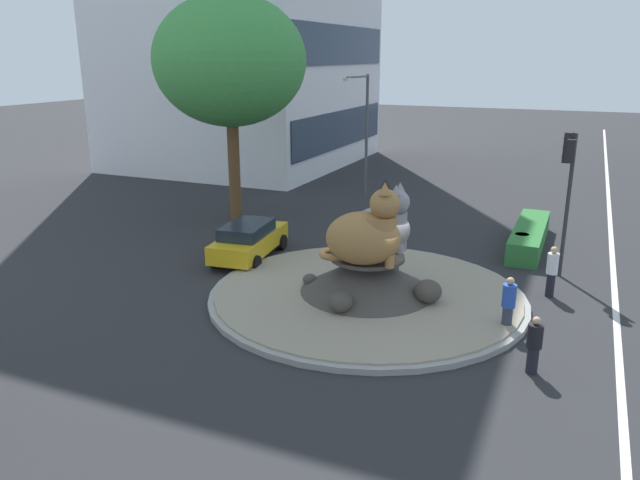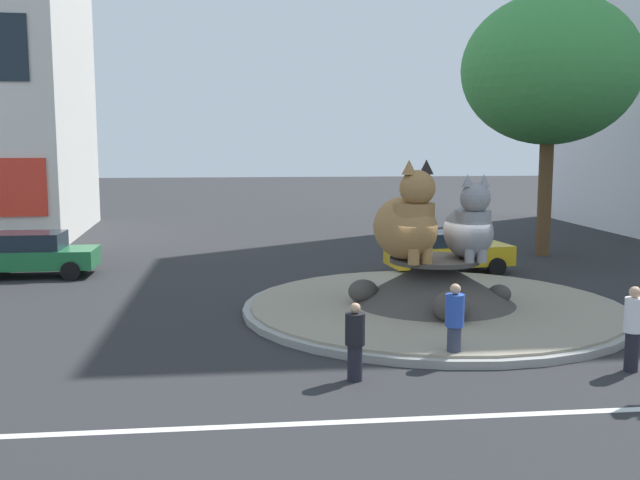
# 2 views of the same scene
# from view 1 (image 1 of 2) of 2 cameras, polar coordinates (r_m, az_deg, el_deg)

# --- Properties ---
(ground_plane) EXTENTS (160.00, 160.00, 0.00)m
(ground_plane) POSITION_cam_1_polar(r_m,az_deg,el_deg) (20.68, 4.34, -5.38)
(ground_plane) COLOR #28282B
(lane_centreline) EXTENTS (112.00, 0.20, 0.01)m
(lane_centreline) POSITION_cam_1_polar(r_m,az_deg,el_deg) (19.78, 25.91, -8.19)
(lane_centreline) COLOR silver
(lane_centreline) RESTS_ON ground
(roundabout_island) EXTENTS (10.49, 10.49, 1.49)m
(roundabout_island) POSITION_cam_1_polar(r_m,az_deg,el_deg) (20.48, 4.42, -4.11)
(roundabout_island) COLOR gray
(roundabout_island) RESTS_ON ground
(cat_statue_tabby) EXTENTS (2.06, 3.03, 2.69)m
(cat_statue_tabby) POSITION_cam_1_polar(r_m,az_deg,el_deg) (19.04, 4.41, 0.55)
(cat_statue_tabby) COLOR #9E703D
(cat_statue_tabby) RESTS_ON roundabout_island
(cat_statue_grey) EXTENTS (1.53, 2.36, 2.31)m
(cat_statue_grey) POSITION_cam_1_polar(r_m,az_deg,el_deg) (20.64, 6.00, 1.39)
(cat_statue_grey) COLOR gray
(cat_statue_grey) RESTS_ON roundabout_island
(traffic_light_mast) EXTENTS (0.79, 0.46, 5.23)m
(traffic_light_mast) POSITION_cam_1_polar(r_m,az_deg,el_deg) (23.27, 22.04, 5.76)
(traffic_light_mast) COLOR #2D2D33
(traffic_light_mast) RESTS_ON ground
(clipped_hedge_strip) EXTENTS (6.12, 1.20, 0.90)m
(clipped_hedge_strip) POSITION_cam_1_polar(r_m,az_deg,el_deg) (27.40, 18.86, 0.34)
(clipped_hedge_strip) COLOR #2D7033
(clipped_hedge_strip) RESTS_ON ground
(broadleaf_tree_behind_island) EXTENTS (7.06, 7.06, 10.54)m
(broadleaf_tree_behind_island) POSITION_cam_1_polar(r_m,az_deg,el_deg) (29.72, -8.37, 16.10)
(broadleaf_tree_behind_island) COLOR brown
(broadleaf_tree_behind_island) RESTS_ON ground
(streetlight_arm) EXTENTS (2.70, 0.47, 6.80)m
(streetlight_arm) POSITION_cam_1_polar(r_m,az_deg,el_deg) (34.08, 4.11, 10.46)
(streetlight_arm) COLOR #4C4C51
(streetlight_arm) RESTS_ON ground
(pedestrian_blue_shirt) EXTENTS (0.40, 0.40, 1.70)m
(pedestrian_blue_shirt) POSITION_cam_1_polar(r_m,az_deg,el_deg) (18.69, 17.10, -5.66)
(pedestrian_blue_shirt) COLOR #33384C
(pedestrian_blue_shirt) RESTS_ON ground
(pedestrian_black_shirt) EXTENTS (0.39, 0.39, 1.55)m
(pedestrian_black_shirt) POSITION_cam_1_polar(r_m,az_deg,el_deg) (16.59, 19.27, -9.12)
(pedestrian_black_shirt) COLOR black
(pedestrian_black_shirt) RESTS_ON ground
(pedestrian_white_shirt) EXTENTS (0.37, 0.37, 1.75)m
(pedestrian_white_shirt) POSITION_cam_1_polar(r_m,az_deg,el_deg) (21.83, 20.74, -2.66)
(pedestrian_white_shirt) COLOR black
(pedestrian_white_shirt) RESTS_ON ground
(hatchback_near_shophouse) EXTENTS (4.52, 2.34, 1.49)m
(hatchback_near_shophouse) POSITION_cam_1_polar(r_m,az_deg,el_deg) (24.43, -6.63, 0.04)
(hatchback_near_shophouse) COLOR gold
(hatchback_near_shophouse) RESTS_ON ground
(litter_bin) EXTENTS (0.56, 0.56, 0.90)m
(litter_bin) POSITION_cam_1_polar(r_m,az_deg,el_deg) (26.06, 18.17, -0.42)
(litter_bin) COLOR #2D4233
(litter_bin) RESTS_ON ground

